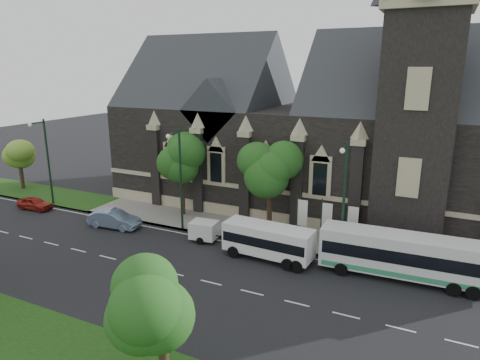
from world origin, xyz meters
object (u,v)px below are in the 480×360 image
Objects in this scene: street_lamp_mid at (179,174)px; banner_flag_right at (350,223)px; street_lamp_far at (46,158)px; sedan at (114,219)px; car_far_red at (35,203)px; tree_walk_right at (273,166)px; tree_park_east at (167,299)px; banner_flag_left at (300,215)px; banner_flag_center at (325,219)px; tree_walk_left at (184,157)px; shuttle_bus at (268,240)px; street_lamp_near at (344,195)px; tree_walk_far at (21,151)px; box_trailer at (204,230)px; tour_coach at (402,255)px.

street_lamp_mid is 14.67m from banner_flag_right.
street_lamp_far is 11.24m from sedan.
sedan is at bearing -161.03° from street_lamp_mid.
tree_walk_right is at bearing -81.28° from car_far_red.
street_lamp_far reaches higher than tree_park_east.
banner_flag_left is 27.12m from car_far_red.
banner_flag_center is at bearing -86.72° from car_far_red.
street_lamp_mid reaches higher than tree_walk_left.
shuttle_bus is (9.08, -2.03, -3.59)m from street_lamp_mid.
tree_walk_right reaches higher than tree_park_east.
tree_park_east is 16.86m from street_lamp_near.
shuttle_bus reaches higher than car_far_red.
street_lamp_far is (-14.20, -3.61, -0.62)m from tree_walk_left.
street_lamp_near is at bearing -28.06° from tree_walk_right.
car_far_red is (-25.63, 0.46, -0.88)m from shuttle_bus.
tree_walk_far is at bearing 150.16° from tree_park_east.
street_lamp_near reaches higher than car_far_red.
banner_flag_left is 1.25× the size of box_trailer.
car_far_red is (-26.73, 14.85, -3.97)m from tree_park_east.
street_lamp_mid reaches higher than banner_flag_left.
banner_flag_left is 0.37× the size of tour_coach.
tree_park_east is at bearing -29.84° from tree_walk_far.
tree_walk_right is 31.06m from tree_walk_far.
street_lamp_near is 11.81m from box_trailer.
car_far_red is at bearing -174.59° from street_lamp_mid.
banner_flag_left is at bearing 180.00° from banner_flag_center.
banner_flag_right is at bearing 0.00° from banner_flag_center.
banner_flag_left is at bearing 152.82° from street_lamp_near.
tree_walk_left is (-9.01, -0.01, -0.08)m from tree_walk_right.
street_lamp_near is 2.25× the size of banner_flag_center.
banner_flag_right is 0.83× the size of sedan.
street_lamp_mid and street_lamp_far have the same top height.
tree_park_east is 18.46m from banner_flag_left.
tree_walk_far is 34.20m from banner_flag_left.
box_trailer is (19.00, -1.14, -4.16)m from street_lamp_far.
shuttle_bus reaches higher than sedan.
street_lamp_far reaches higher than shuttle_bus.
tree_walk_far is at bearing 68.54° from sedan.
tour_coach is (20.17, -4.62, -4.01)m from tree_walk_left.
tree_park_east is 1.97× the size of box_trailer.
tree_walk_right is at bearing 155.02° from tour_coach.
sedan is at bearing -176.97° from shuttle_bus.
box_trailer is (-15.37, -0.13, -0.78)m from tour_coach.
shuttle_bus is at bearing -4.63° from street_lamp_far.
street_lamp_far is 0.83× the size of tour_coach.
tree_walk_right is 0.87× the size of street_lamp_mid.
tree_walk_right is at bearing -72.38° from sedan.
tree_walk_left reaches higher than sedan.
shuttle_bus is at bearing -71.73° from tree_walk_right.
street_lamp_far is 2.37× the size of car_far_red.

